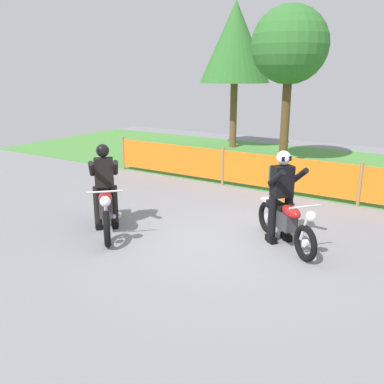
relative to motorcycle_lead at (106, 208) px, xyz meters
The scene contains 10 objects.
ground 2.24m from the motorcycle_lead, 22.24° to the left, with size 24.00×24.00×0.02m, color gray.
grass_verge 8.06m from the motorcycle_lead, 75.43° to the left, with size 24.00×7.03×0.01m, color #4C8C3D.
barrier_fence 4.73m from the motorcycle_lead, 64.67° to the left, with size 10.74×0.08×1.05m.
tree_leftmost 10.59m from the motorcycle_lead, 102.75° to the left, with size 2.72×2.72×5.59m.
tree_near_left 8.30m from the motorcycle_lead, 84.42° to the left, with size 2.39×2.39×4.99m.
motorcycle_lead is the anchor object (origin of this frame).
motorcycle_trailing 3.38m from the motorcycle_lead, 21.01° to the left, with size 1.56×1.34×0.92m.
rider_lead 0.52m from the motorcycle_lead, 134.54° to the left, with size 0.76×0.77×1.69m.
rider_trailing 3.31m from the motorcycle_lead, 24.24° to the left, with size 0.78×0.75×1.69m.
traffic_cone 4.19m from the motorcycle_lead, 55.58° to the left, with size 0.32×0.32×0.53m.
Camera 1 is at (3.43, -6.39, 3.02)m, focal length 39.09 mm.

